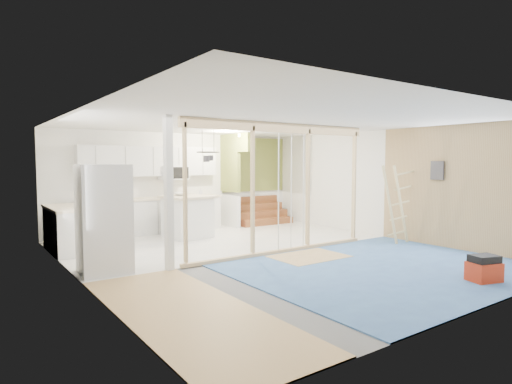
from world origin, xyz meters
TOP-DOWN VIEW (x-y plane):
  - room at (0.00, 0.00)m, footprint 7.01×8.01m
  - floor_overlays at (0.07, 0.06)m, footprint 7.00×8.00m
  - stud_frame at (-0.27, -0.00)m, footprint 4.66×0.14m
  - base_cabinets at (-1.61, 3.36)m, footprint 4.45×2.24m
  - upper_cabinets at (-0.84, 3.82)m, footprint 3.60×0.41m
  - green_partition at (2.04, 3.66)m, footprint 2.25×1.51m
  - pot_rack at (-0.31, 1.89)m, footprint 0.52×0.52m
  - sheathing_panel at (3.48, -2.00)m, footprint 0.02×4.00m
  - electrical_panel at (3.43, -1.40)m, footprint 0.04×0.30m
  - ceiling_light at (1.40, 3.00)m, footprint 0.32×0.32m
  - fridge at (-3.03, 0.45)m, footprint 0.82×0.79m
  - island at (-0.45, 2.67)m, footprint 1.14×1.14m
  - bowl at (-0.57, 2.79)m, footprint 0.33×0.33m
  - soap_bottle_a at (-2.50, 3.78)m, footprint 0.14×0.14m
  - soap_bottle_b at (0.44, 3.68)m, footprint 0.12×0.12m
  - toolbox at (1.52, -3.40)m, footprint 0.52×0.45m
  - ladder at (3.02, -0.70)m, footprint 0.92×0.20m

SIDE VIEW (x-z plane):
  - floor_overlays at x=0.07m, z-range 0.00..0.02m
  - toolbox at x=1.52m, z-range -0.01..0.41m
  - base_cabinets at x=-1.61m, z-range 0.00..0.93m
  - island at x=-0.45m, z-range 0.00..1.02m
  - ladder at x=3.02m, z-range 0.02..1.76m
  - fridge at x=-3.03m, z-range 0.00..1.79m
  - green_partition at x=2.04m, z-range -0.36..2.24m
  - soap_bottle_b at x=0.44m, z-range 0.93..1.13m
  - bowl at x=-0.57m, z-range 1.02..1.09m
  - soap_bottle_a at x=-2.50m, z-range 0.93..1.22m
  - sheathing_panel at x=3.48m, z-range 0.00..2.60m
  - room at x=0.00m, z-range 0.00..2.61m
  - stud_frame at x=-0.27m, z-range 0.31..2.91m
  - electrical_panel at x=3.43m, z-range 1.45..1.85m
  - upper_cabinets at x=-0.84m, z-range 1.39..2.25m
  - pot_rack at x=-0.31m, z-range 1.64..2.36m
  - ceiling_light at x=1.40m, z-range 2.50..2.58m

